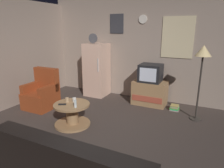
{
  "coord_description": "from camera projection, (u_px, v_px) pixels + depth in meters",
  "views": [
    {
      "loc": [
        1.84,
        -2.86,
        1.91
      ],
      "look_at": [
        -0.0,
        0.9,
        0.75
      ],
      "focal_mm": 32.38,
      "sensor_mm": 36.0,
      "label": 1
    }
  ],
  "objects": [
    {
      "name": "wine_glass",
      "position": [
        75.0,
        104.0,
        3.82
      ],
      "size": [
        0.05,
        0.05,
        0.15
      ],
      "primitive_type": "cylinder",
      "color": "silver",
      "rests_on": "coffee_table"
    },
    {
      "name": "book_stack",
      "position": [
        174.0,
        108.0,
        4.84
      ],
      "size": [
        0.21,
        0.18,
        0.14
      ],
      "color": "#B08889",
      "rests_on": "ground_plane"
    },
    {
      "name": "tv_stand",
      "position": [
        150.0,
        93.0,
        5.2
      ],
      "size": [
        0.84,
        0.53,
        0.61
      ],
      "color": "#9E754C",
      "rests_on": "ground_plane"
    },
    {
      "name": "ground_plane",
      "position": [
        91.0,
        134.0,
        3.76
      ],
      "size": [
        12.0,
        12.0,
        0.0
      ],
      "primitive_type": "plane",
      "color": "#3D332D"
    },
    {
      "name": "fridge",
      "position": [
        97.0,
        70.0,
        5.82
      ],
      "size": [
        0.6,
        0.62,
        1.77
      ],
      "color": "beige",
      "rests_on": "ground_plane"
    },
    {
      "name": "crt_tv",
      "position": [
        151.0,
        73.0,
        5.06
      ],
      "size": [
        0.54,
        0.51,
        0.44
      ],
      "color": "black",
      "rests_on": "tv_stand"
    },
    {
      "name": "remote_control",
      "position": [
        62.0,
        104.0,
        3.96
      ],
      "size": [
        0.15,
        0.11,
        0.02
      ],
      "primitive_type": "cube",
      "rotation": [
        0.0,
        0.0,
        0.53
      ],
      "color": "black",
      "rests_on": "coffee_table"
    },
    {
      "name": "coffee_table",
      "position": [
        72.0,
        114.0,
        4.08
      ],
      "size": [
        0.72,
        0.72,
        0.46
      ],
      "color": "#9E754C",
      "rests_on": "ground_plane"
    },
    {
      "name": "mug_ceramic_tan",
      "position": [
        67.0,
        100.0,
        4.11
      ],
      "size": [
        0.08,
        0.08,
        0.09
      ],
      "primitive_type": "cylinder",
      "color": "tan",
      "rests_on": "coffee_table"
    },
    {
      "name": "standing_lamp",
      "position": [
        203.0,
        57.0,
        4.03
      ],
      "size": [
        0.32,
        0.32,
        1.59
      ],
      "color": "#332D28",
      "rests_on": "ground_plane"
    },
    {
      "name": "wall_with_art",
      "position": [
        137.0,
        48.0,
        5.51
      ],
      "size": [
        5.2,
        0.12,
        2.75
      ],
      "color": "gray",
      "rests_on": "ground_plane"
    },
    {
      "name": "armchair",
      "position": [
        42.0,
        94.0,
        4.98
      ],
      "size": [
        0.68,
        0.68,
        0.96
      ],
      "color": "maroon",
      "rests_on": "ground_plane"
    },
    {
      "name": "mug_ceramic_white",
      "position": [
        74.0,
        100.0,
        4.11
      ],
      "size": [
        0.08,
        0.08,
        0.09
      ],
      "primitive_type": "cylinder",
      "color": "silver",
      "rests_on": "coffee_table"
    }
  ]
}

